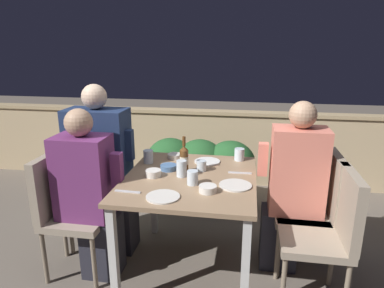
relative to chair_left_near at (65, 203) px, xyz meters
name	(u,v)px	position (x,y,z in m)	size (l,w,h in m)	color
ground_plane	(190,268)	(0.90, 0.15, -0.55)	(16.00, 16.00, 0.00)	#665B51
parapet_wall	(215,146)	(0.90, 1.93, -0.10)	(9.00, 0.18, 0.89)	tan
dining_table	(190,189)	(0.90, 0.15, 0.11)	(0.92, 1.03, 0.75)	#937556
planter_hedge	(200,171)	(0.82, 1.19, -0.14)	(1.12, 0.47, 0.73)	brown
chair_left_near	(65,203)	(0.00, 0.00, 0.00)	(0.44, 0.43, 0.91)	gray
person_purple_stripe	(90,195)	(0.20, 0.00, 0.08)	(0.47, 0.26, 1.25)	#282833
chair_left_far	(82,185)	(-0.03, 0.33, 0.00)	(0.44, 0.43, 0.91)	gray
person_navy_jumper	(104,171)	(0.17, 0.33, 0.14)	(0.52, 0.26, 1.37)	#282833
chair_right_near	(331,226)	(1.83, -0.02, 0.00)	(0.44, 0.43, 0.91)	gray
chair_right_far	(319,202)	(1.82, 0.32, 0.00)	(0.44, 0.43, 0.91)	gray
person_coral_top	(292,187)	(1.62, 0.32, 0.10)	(0.48, 0.26, 1.28)	#282833
beer_bottle	(184,159)	(0.84, 0.24, 0.31)	(0.06, 0.06, 0.27)	brown
plate_0	(235,185)	(1.22, 0.04, 0.21)	(0.22, 0.22, 0.01)	silver
plate_1	(163,197)	(0.79, -0.21, 0.21)	(0.21, 0.21, 0.01)	silver
plate_2	(207,161)	(0.98, 0.49, 0.21)	(0.20, 0.20, 0.01)	white
bowl_0	(169,167)	(0.71, 0.26, 0.23)	(0.12, 0.12, 0.04)	#4C709E
bowl_1	(208,188)	(1.05, -0.08, 0.23)	(0.11, 0.11, 0.04)	silver
bowl_2	(153,173)	(0.64, 0.12, 0.23)	(0.11, 0.11, 0.05)	silver
bowl_3	(175,156)	(0.70, 0.54, 0.22)	(0.12, 0.12, 0.04)	beige
glass_cup_0	(201,166)	(0.96, 0.28, 0.24)	(0.07, 0.07, 0.08)	silver
glass_cup_1	(148,157)	(0.52, 0.39, 0.26)	(0.08, 0.08, 0.10)	silver
glass_cup_2	(181,169)	(0.83, 0.15, 0.26)	(0.07, 0.07, 0.12)	silver
glass_cup_3	(239,154)	(1.23, 0.57, 0.25)	(0.08, 0.08, 0.10)	silver
glass_cup_4	(193,178)	(0.94, 0.02, 0.25)	(0.08, 0.08, 0.10)	silver
fork_0	(128,192)	(0.55, -0.17, 0.21)	(0.17, 0.03, 0.01)	silver
fork_1	(240,173)	(1.24, 0.28, 0.21)	(0.17, 0.02, 0.01)	silver
potted_plant	(85,163)	(-0.38, 1.06, -0.09)	(0.39, 0.39, 0.75)	brown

